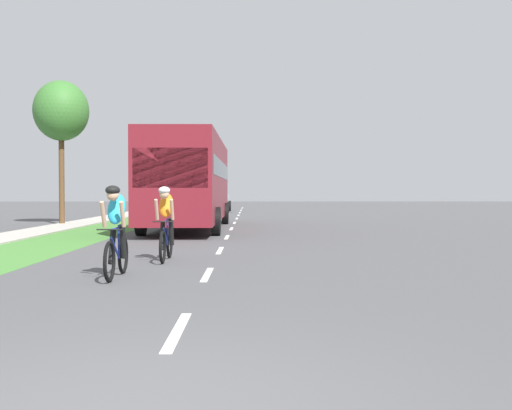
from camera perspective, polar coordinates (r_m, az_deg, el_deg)
ground_plane at (r=23.94m, az=-2.33°, el=-2.22°), size 120.00×120.00×0.00m
grass_verge at (r=24.59m, az=-13.75°, el=-2.15°), size 2.46×70.00×0.01m
sidewalk_concrete at (r=25.15m, az=-18.37°, el=-2.10°), size 1.70×70.00×0.10m
lane_markings_center at (r=27.93m, az=-2.06°, el=-1.70°), size 0.12×53.49×0.01m
cyclist_lead at (r=10.51m, az=-13.13°, el=-2.38°), size 0.42×1.72×1.58m
cyclist_trailing at (r=12.87m, az=-8.54°, el=-1.68°), size 0.42×1.72×1.58m
bus_maroon at (r=23.85m, az=-6.28°, el=2.52°), size 2.78×11.60×3.48m
pickup_silver at (r=42.75m, az=-3.97°, el=0.46°), size 2.22×5.10×1.64m
street_tree_near at (r=28.11m, az=-17.99°, el=8.40°), size 2.40×2.40×6.34m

